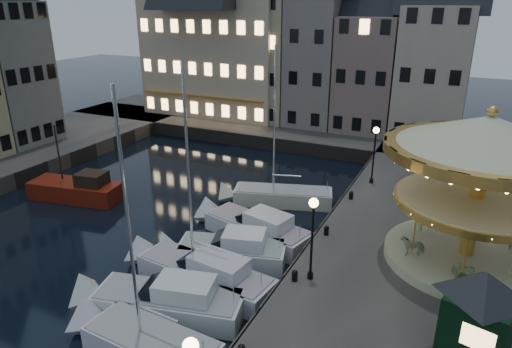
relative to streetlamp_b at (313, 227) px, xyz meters
The scene contains 26 objects.
ground 8.31m from the streetlamp_b, behind, with size 160.00×160.00×0.00m, color black.
quay_east 9.09m from the streetlamp_b, 36.33° to the left, with size 16.00×56.00×1.30m, color #474442.
quay_north 31.17m from the streetlamp_b, 119.38° to the left, with size 44.00×12.00×1.30m, color #474442.
quaywall_e 6.15m from the streetlamp_b, 103.50° to the left, with size 0.15×44.00×1.30m, color #47423A.
quaywall_n 25.03m from the streetlamp_b, 122.15° to the left, with size 48.00×0.15×1.30m, color #47423A.
streetlamp_b is the anchor object (origin of this frame).
streetlamp_c 13.50m from the streetlamp_b, 90.00° to the left, with size 0.44×0.44×4.17m.
bollard_b 2.54m from the streetlamp_b, 140.19° to the right, with size 0.30×0.30×0.57m.
bollard_c 5.14m from the streetlamp_b, 97.59° to the left, with size 0.30×0.30×0.57m.
bollard_d 10.30m from the streetlamp_b, 93.43° to the left, with size 0.30×0.30×0.57m.
townhouse_na 39.60m from the streetlamp_b, 132.64° to the left, with size 5.50×8.00×12.80m.
townhouse_nb 36.20m from the streetlamp_b, 126.23° to the left, with size 6.16×8.00×13.80m.
townhouse_nc 33.09m from the streetlamp_b, 117.66° to the left, with size 6.82×8.00×14.80m.
townhouse_nd 30.95m from the streetlamp_b, 108.05° to the left, with size 5.50×8.00×15.80m.
townhouse_ne 29.51m from the streetlamp_b, 97.85° to the left, with size 6.16×8.00×12.80m.
townhouse_nf 29.38m from the streetlamp_b, 85.96° to the left, with size 6.82×8.00×13.80m.
hotel_corner 36.38m from the streetlamp_b, 126.17° to the left, with size 17.60×9.00×16.80m.
motorboat_a 8.82m from the streetlamp_b, 128.93° to the right, with size 6.85×2.60×11.34m.
motorboat_b 7.84m from the streetlamp_b, 147.14° to the right, with size 8.02×3.94×2.15m.
motorboat_c 6.61m from the streetlamp_b, 169.34° to the right, with size 8.57×3.16×11.33m.
motorboat_d 6.56m from the streetlamp_b, 165.99° to the left, with size 7.04×3.97×2.15m.
motorboat_e 7.80m from the streetlamp_b, 138.99° to the left, with size 7.97×4.05×2.15m.
motorboat_f 12.04m from the streetlamp_b, 121.60° to the left, with size 7.94×4.18×10.61m.
red_fishing_boat 20.15m from the streetlamp_b, 167.55° to the left, with size 7.05×3.46×5.72m.
carousel 8.58m from the streetlamp_b, 36.11° to the left, with size 9.17×9.17×8.02m.
ticket_kiosk 7.45m from the streetlamp_b, 17.45° to the right, with size 3.51×3.51×4.11m.
Camera 1 is at (12.86, -16.88, 13.73)m, focal length 32.00 mm.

